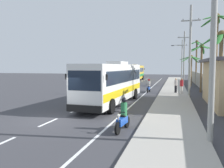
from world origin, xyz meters
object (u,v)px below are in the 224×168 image
at_px(palm_fourth, 196,54).
at_px(coach_bus_far_lane, 135,72).
at_px(palm_second, 191,64).
at_px(utility_pole_distant, 182,59).
at_px(palm_third, 216,45).
at_px(pedestrian_midwalk, 176,85).
at_px(utility_pole_mid, 190,50).
at_px(utility_pole_nearest, 214,14).
at_px(palm_nearest, 202,56).
at_px(coach_bus_foreground, 113,82).
at_px(palm_farthest, 222,52).
at_px(motorcycle_beside_bus, 123,117).
at_px(pedestrian_near_kerb, 182,86).
at_px(utility_pole_far, 184,56).
at_px(motorcycle_trailing, 149,87).

bearing_deg(palm_fourth, coach_bus_far_lane, 148.08).
height_order(coach_bus_far_lane, palm_second, palm_second).
relative_size(utility_pole_distant, palm_third, 1.21).
xyz_separation_m(pedestrian_midwalk, palm_fourth, (3.49, 15.95, 4.41)).
relative_size(utility_pole_mid, palm_fourth, 1.22).
relative_size(pedestrian_midwalk, utility_pole_nearest, 0.17).
bearing_deg(palm_nearest, utility_pole_distant, 93.31).
distance_m(utility_pole_mid, palm_third, 4.11).
distance_m(coach_bus_foreground, coach_bus_far_lane, 32.62).
relative_size(palm_second, palm_farthest, 0.86).
height_order(motorcycle_beside_bus, palm_third, palm_third).
bearing_deg(coach_bus_foreground, pedestrian_near_kerb, 53.27).
distance_m(pedestrian_near_kerb, palm_nearest, 5.27).
xyz_separation_m(pedestrian_midwalk, utility_pole_nearest, (1.33, -17.62, 4.24)).
bearing_deg(pedestrian_near_kerb, utility_pole_distant, 126.84).
distance_m(utility_pole_mid, palm_farthest, 7.26).
xyz_separation_m(palm_nearest, palm_fourth, (0.53, 13.66, 1.00)).
bearing_deg(palm_third, palm_fourth, 89.45).
xyz_separation_m(coach_bus_foreground, utility_pole_far, (6.46, 22.48, 3.00)).
bearing_deg(utility_pole_distant, utility_pole_far, -90.54).
relative_size(motorcycle_beside_bus, motorcycle_trailing, 1.00).
bearing_deg(palm_nearest, utility_pole_nearest, -94.66).
relative_size(pedestrian_near_kerb, palm_nearest, 0.29).
bearing_deg(palm_second, coach_bus_far_lane, 131.22).
distance_m(coach_bus_foreground, utility_pole_far, 23.58).
xyz_separation_m(motorcycle_trailing, utility_pole_nearest, (4.55, -18.40, 4.59)).
xyz_separation_m(palm_nearest, palm_second, (-0.64, 8.64, -0.80)).
distance_m(palm_nearest, palm_farthest, 11.28).
relative_size(coach_bus_foreground, palm_fourth, 1.48).
distance_m(motorcycle_beside_bus, utility_pole_mid, 15.76).
distance_m(motorcycle_beside_bus, utility_pole_far, 30.82).
bearing_deg(utility_pole_distant, utility_pole_nearest, -90.08).
distance_m(pedestrian_near_kerb, pedestrian_midwalk, 1.19).
bearing_deg(utility_pole_nearest, palm_second, 88.02).
height_order(motorcycle_trailing, palm_second, palm_second).
height_order(palm_fourth, palm_farthest, palm_fourth).
xyz_separation_m(coach_bus_far_lane, palm_nearest, (11.73, -21.30, 2.54)).
height_order(pedestrian_near_kerb, utility_pole_distant, utility_pole_distant).
distance_m(pedestrian_midwalk, palm_second, 11.48).
xyz_separation_m(utility_pole_far, palm_fourth, (2.24, 2.30, 0.53)).
distance_m(utility_pole_far, palm_fourth, 3.26).
distance_m(utility_pole_distant, palm_third, 34.95).
height_order(motorcycle_beside_bus, utility_pole_nearest, utility_pole_nearest).
bearing_deg(utility_pole_mid, palm_second, 85.77).
height_order(motorcycle_trailing, palm_farthest, palm_farthest).
relative_size(pedestrian_midwalk, utility_pole_distant, 0.18).
xyz_separation_m(motorcycle_beside_bus, utility_pole_distant, (3.96, 45.92, 4.27)).
height_order(pedestrian_midwalk, utility_pole_nearest, utility_pole_nearest).
bearing_deg(motorcycle_beside_bus, coach_bus_far_lane, 98.77).
distance_m(motorcycle_trailing, palm_fourth, 17.25).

